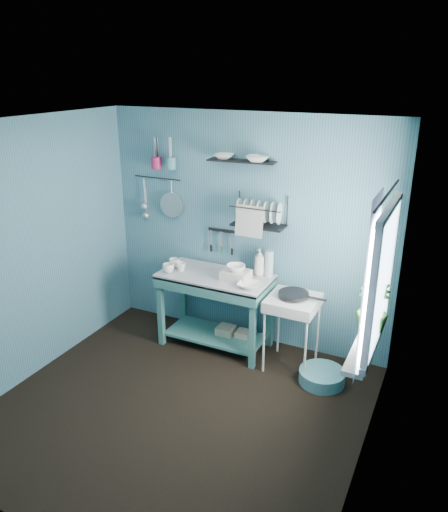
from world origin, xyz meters
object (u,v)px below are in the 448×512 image
at_px(utensil_cup_magenta, 156,163).
at_px(frying_pan, 293,294).
at_px(dish_rack, 259,211).
at_px(colander, 171,205).
at_px(utensil_cup_teal, 171,163).
at_px(mug_left, 168,268).
at_px(mug_right, 174,263).
at_px(mug_mid, 181,267).
at_px(floor_basin, 322,377).
at_px(storage_tin_small, 243,339).
at_px(water_bottle, 269,263).
at_px(wash_tub, 236,275).
at_px(work_counter, 215,310).
at_px(soap_bottle, 259,262).
at_px(storage_tin_large, 226,335).
at_px(potted_plant, 372,308).
at_px(hotplate_stand, 291,333).

bearing_deg(utensil_cup_magenta, frying_pan, -10.22).
height_order(frying_pan, dish_rack, dish_rack).
bearing_deg(colander, utensil_cup_teal, -42.28).
height_order(mug_left, dish_rack, dish_rack).
bearing_deg(mug_left, mug_right, 97.13).
distance_m(mug_left, utensil_cup_teal, 1.14).
bearing_deg(dish_rack, utensil_cup_teal, -173.52).
xyz_separation_m(dish_rack, utensil_cup_magenta, (-1.24, 0.05, 0.38)).
bearing_deg(mug_right, mug_mid, -26.57).
xyz_separation_m(mug_mid, floor_basin, (1.64, -0.13, -0.82)).
height_order(colander, storage_tin_small, colander).
xyz_separation_m(water_bottle, frying_pan, (0.37, -0.27, -0.16)).
bearing_deg(wash_tub, floor_basin, -9.56).
height_order(work_counter, utensil_cup_magenta, utensil_cup_magenta).
bearing_deg(mug_left, frying_pan, 4.68).
distance_m(dish_rack, floor_basin, 1.75).
xyz_separation_m(soap_bottle, dish_rack, (-0.03, 0.01, 0.54)).
relative_size(dish_rack, storage_tin_large, 2.50).
xyz_separation_m(utensil_cup_teal, colander, (-0.03, 0.03, -0.48)).
bearing_deg(wash_tub, mug_mid, -176.37).
height_order(mug_right, dish_rack, dish_rack).
distance_m(work_counter, wash_tub, 0.53).
height_order(wash_tub, potted_plant, potted_plant).
bearing_deg(soap_bottle, utensil_cup_magenta, 177.09).
height_order(soap_bottle, utensil_cup_teal, utensil_cup_teal).
xyz_separation_m(mug_left, wash_tub, (0.73, 0.14, 0.00)).
distance_m(wash_tub, frying_pan, 0.64).
bearing_deg(mug_left, potted_plant, -9.61).
bearing_deg(floor_basin, dish_rack, 154.99).
bearing_deg(mug_mid, utensil_cup_teal, 130.97).
distance_m(frying_pan, potted_plant, 0.98).
xyz_separation_m(wash_tub, water_bottle, (0.27, 0.24, 0.09)).
bearing_deg(water_bottle, potted_plant, -32.33).
bearing_deg(potted_plant, mug_left, 170.39).
distance_m(frying_pan, dish_rack, 0.91).
xyz_separation_m(frying_pan, colander, (-1.58, 0.34, 0.64)).
bearing_deg(frying_pan, mug_right, 178.00).
relative_size(work_counter, utensil_cup_magenta, 9.14).
bearing_deg(mug_mid, wash_tub, 3.63).
bearing_deg(potted_plant, hotplate_stand, 149.56).
relative_size(water_bottle, hotplate_stand, 0.36).
xyz_separation_m(mug_mid, soap_bottle, (0.80, 0.26, 0.10)).
height_order(mug_right, hotplate_stand, mug_right).
bearing_deg(soap_bottle, mug_right, -167.74).
bearing_deg(dish_rack, water_bottle, 11.68).
relative_size(mug_left, utensil_cup_teal, 0.95).
height_order(mug_right, floor_basin, mug_right).
bearing_deg(work_counter, utensil_cup_magenta, 174.64).
bearing_deg(work_counter, mug_right, -168.07).
xyz_separation_m(dish_rack, colander, (-1.09, 0.08, -0.08)).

